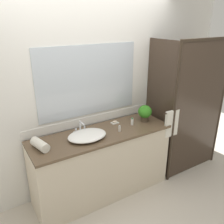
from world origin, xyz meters
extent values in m
plane|color=beige|center=(0.00, 0.00, 0.00)|extent=(8.00, 8.00, 0.00)
cube|color=silver|center=(0.00, 0.34, 1.30)|extent=(4.40, 0.05, 2.60)
cube|color=silver|center=(0.00, 0.32, 0.96)|extent=(1.80, 0.01, 0.11)
cube|color=silver|center=(0.00, 0.31, 1.50)|extent=(1.36, 0.01, 0.89)
cube|color=beige|center=(0.00, 0.01, 0.43)|extent=(1.80, 0.56, 0.87)
cube|color=brown|center=(0.00, 0.00, 0.89)|extent=(1.80, 0.58, 0.03)
cylinder|color=#2D2319|center=(1.95, -0.27, 1.00)|extent=(0.04, 0.04, 2.00)
cylinder|color=#2D2319|center=(0.95, -0.27, 1.00)|extent=(0.04, 0.04, 2.00)
cube|color=#2D2319|center=(1.45, -0.27, 1.98)|extent=(1.00, 0.04, 0.04)
cube|color=#382B21|center=(1.45, -0.27, 1.00)|extent=(0.96, 0.01, 1.96)
cube|color=#382B21|center=(0.95, 0.02, 1.00)|extent=(0.01, 0.57, 1.96)
cylinder|color=#2D2319|center=(0.93, -0.26, 1.08)|extent=(0.32, 0.02, 0.02)
cube|color=silver|center=(0.93, -0.26, 0.91)|extent=(0.22, 0.04, 0.37)
ellipsoid|color=white|center=(-0.21, -0.03, 0.94)|extent=(0.47, 0.35, 0.07)
cube|color=silver|center=(-0.21, 0.17, 0.91)|extent=(0.17, 0.04, 0.02)
cylinder|color=silver|center=(-0.21, 0.17, 0.98)|extent=(0.02, 0.02, 0.13)
cylinder|color=silver|center=(-0.21, 0.11, 1.04)|extent=(0.02, 0.12, 0.02)
cylinder|color=silver|center=(-0.27, 0.17, 0.94)|extent=(0.02, 0.02, 0.04)
cylinder|color=silver|center=(-0.15, 0.17, 0.94)|extent=(0.02, 0.02, 0.04)
cylinder|color=#473828|center=(0.69, 0.01, 0.93)|extent=(0.11, 0.11, 0.07)
ellipsoid|color=#317C1F|center=(0.69, 0.01, 1.04)|extent=(0.19, 0.19, 0.18)
cube|color=silver|center=(0.29, 0.16, 0.91)|extent=(0.10, 0.07, 0.01)
ellipsoid|color=beige|center=(0.29, 0.16, 0.92)|extent=(0.07, 0.04, 0.02)
cylinder|color=white|center=(0.47, 0.00, 0.94)|extent=(0.03, 0.03, 0.09)
cylinder|color=#2D6638|center=(0.47, 0.00, 0.99)|extent=(0.03, 0.03, 0.01)
cylinder|color=silver|center=(0.21, -0.08, 0.93)|extent=(0.03, 0.03, 0.07)
cylinder|color=#B7B2A8|center=(0.21, -0.08, 0.97)|extent=(0.03, 0.03, 0.01)
cylinder|color=silver|center=(-0.76, 0.01, 0.95)|extent=(0.16, 0.27, 0.10)
camera|label=1|loc=(-1.28, -2.34, 2.24)|focal=38.37mm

